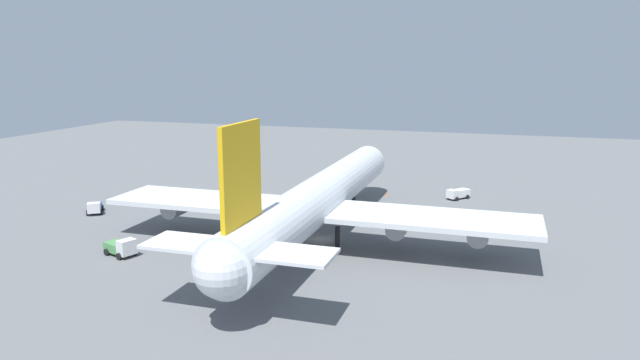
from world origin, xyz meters
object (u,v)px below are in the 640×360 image
at_px(cargo_airplane, 319,199).
at_px(safety_cone_nose, 386,194).
at_px(pushback_tractor, 95,207).
at_px(catering_truck, 121,247).
at_px(fuel_truck, 458,193).

bearing_deg(cargo_airplane, safety_cone_nose, -7.08).
height_order(cargo_airplane, pushback_tractor, cargo_airplane).
height_order(catering_truck, pushback_tractor, catering_truck).
distance_m(fuel_truck, catering_truck, 61.94).
relative_size(fuel_truck, catering_truck, 0.95).
relative_size(cargo_airplane, catering_truck, 13.17).
height_order(fuel_truck, safety_cone_nose, fuel_truck).
relative_size(catering_truck, pushback_tractor, 0.99).
bearing_deg(pushback_tractor, fuel_truck, -63.13).
bearing_deg(pushback_tractor, cargo_airplane, -93.61).
height_order(fuel_truck, catering_truck, catering_truck).
height_order(cargo_airplane, safety_cone_nose, cargo_airplane).
bearing_deg(cargo_airplane, pushback_tractor, 86.39).
distance_m(cargo_airplane, pushback_tractor, 41.67).
xyz_separation_m(pushback_tractor, safety_cone_nose, (28.12, -45.09, -0.75)).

